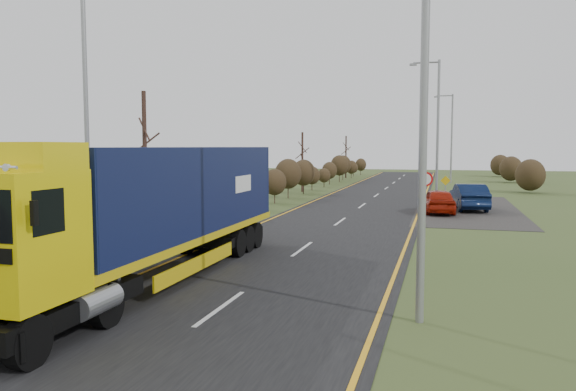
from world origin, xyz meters
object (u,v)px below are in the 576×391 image
(car_red_hatchback, at_px, (438,201))
(car_blue_sedan, at_px, (469,197))
(speed_sign, at_px, (425,187))
(lorry, at_px, (157,204))
(streetlight_near, at_px, (419,119))

(car_red_hatchback, xyz_separation_m, car_blue_sedan, (1.76, 2.27, 0.08))
(car_blue_sedan, relative_size, speed_sign, 1.83)
(lorry, distance_m, streetlight_near, 7.87)
(lorry, xyz_separation_m, car_blue_sedan, (9.36, 21.35, -1.44))
(lorry, relative_size, streetlight_near, 1.74)
(streetlight_near, height_order, speed_sign, streetlight_near)
(car_red_hatchback, height_order, streetlight_near, streetlight_near)
(streetlight_near, relative_size, speed_sign, 3.09)
(streetlight_near, bearing_deg, speed_sign, 91.11)
(car_red_hatchback, relative_size, streetlight_near, 0.51)
(speed_sign, bearing_deg, car_red_hatchback, 83.30)
(car_blue_sedan, xyz_separation_m, streetlight_near, (-2.05, -23.24, 3.65))
(car_red_hatchback, xyz_separation_m, streetlight_near, (-0.29, -20.98, 3.73))
(lorry, height_order, streetlight_near, streetlight_near)
(car_red_hatchback, xyz_separation_m, speed_sign, (-0.60, -5.10, 1.15))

